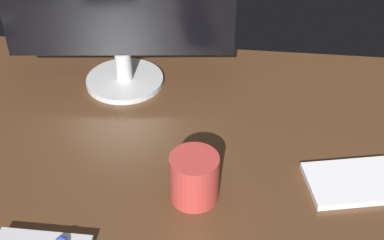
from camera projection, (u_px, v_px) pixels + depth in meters
The scene contains 2 objects.
desk at pixel (228, 166), 105.23cm from camera, with size 140.00×84.00×2.00cm, color #4C301C.
coffee_mug at pixel (194, 178), 94.72cm from camera, with size 8.56×8.56×8.94cm, color #B23833.
Camera 1 is at (1.71, -78.17, 72.28)cm, focal length 51.66 mm.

